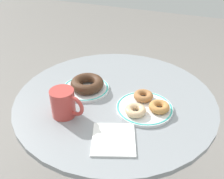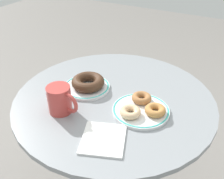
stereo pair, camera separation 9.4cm
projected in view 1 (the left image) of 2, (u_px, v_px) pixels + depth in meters
name	position (u px, v px, depth m)	size (l,w,h in m)	color
cafe_table	(115.00, 138.00, 1.04)	(0.72, 0.72, 0.72)	gray
plate_left	(86.00, 88.00, 0.96)	(0.17, 0.17, 0.01)	white
plate_right	(144.00, 108.00, 0.86)	(0.19, 0.19, 0.01)	white
donut_chocolate	(87.00, 84.00, 0.94)	(0.12, 0.12, 0.04)	#422819
donut_old_fashioned	(159.00, 107.00, 0.84)	(0.07, 0.07, 0.02)	#BC7F42
donut_cinnamon	(143.00, 96.00, 0.89)	(0.07, 0.07, 0.02)	#A36B3D
donut_glazed	(135.00, 110.00, 0.82)	(0.07, 0.07, 0.02)	#E0B789
paper_napkin	(114.00, 139.00, 0.74)	(0.12, 0.13, 0.01)	white
coffee_mug	(64.00, 103.00, 0.82)	(0.12, 0.08, 0.09)	#B73D38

